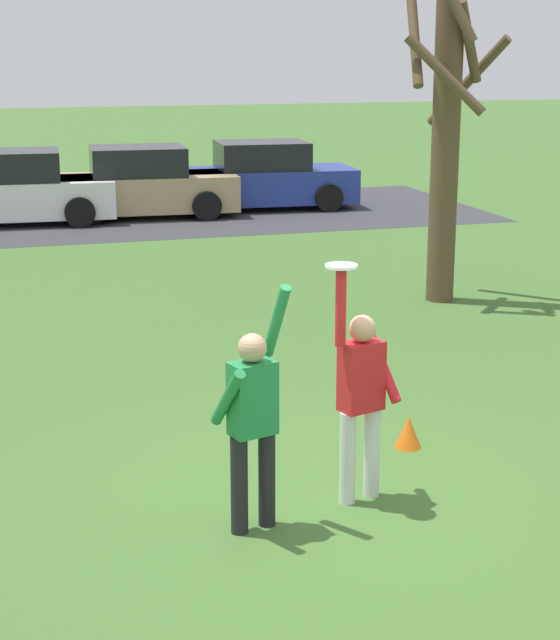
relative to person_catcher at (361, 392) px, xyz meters
name	(u,v)px	position (x,y,z in m)	size (l,w,h in m)	color
ground_plane	(323,500)	(-0.31, 0.06, -0.98)	(120.00, 120.00, 0.00)	#426B2D
person_catcher	(361,392)	(0.00, 0.00, 0.00)	(0.58, 0.48, 2.08)	silver
person_defender	(253,415)	(-1.03, -0.29, 0.00)	(0.61, 0.54, 2.04)	black
frisbee_disc	(341,266)	(-0.22, -0.06, 1.11)	(0.27, 0.27, 0.02)	white
parked_car_white	(17,190)	(-2.06, 15.78, -0.25)	(4.21, 2.25, 1.59)	white
parked_car_tan	(143,185)	(0.76, 15.91, -0.25)	(4.21, 2.25, 1.59)	tan
parked_car_blue	(266,178)	(3.80, 16.34, -0.25)	(4.21, 2.25, 1.59)	#233893
parking_strip	(14,222)	(-2.15, 15.98, -0.98)	(21.54, 6.40, 0.01)	#38383D
bare_tree_tall	(446,119)	(3.78, 6.51, 1.77)	(1.78, 1.79, 5.61)	brown
field_cone_orange	(408,432)	(0.89, 0.99, -0.82)	(0.26, 0.26, 0.32)	orange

